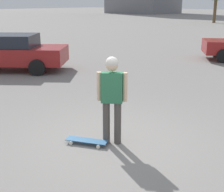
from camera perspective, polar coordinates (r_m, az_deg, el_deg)
ground_plane at (r=6.28m, az=0.00°, el=-8.53°), size 220.00×220.00×0.00m
person at (r=5.90m, az=0.00°, el=0.63°), size 0.49×0.39×1.73m
skateboard at (r=6.21m, az=-4.68°, el=-8.17°), size 0.85×0.55×0.09m
car_parked_near at (r=13.37m, az=-18.55°, el=7.65°), size 4.81×4.37×1.45m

